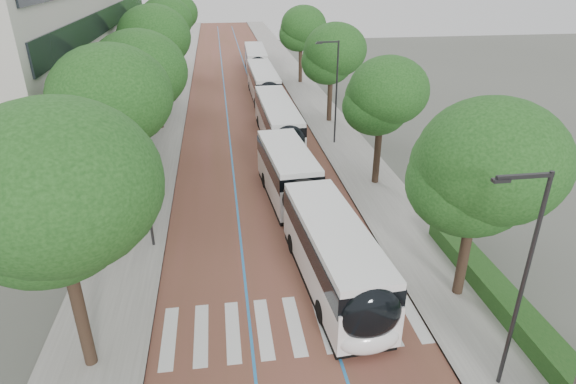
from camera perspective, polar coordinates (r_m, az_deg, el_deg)
name	(u,v)px	position (r m, az deg, el deg)	size (l,w,h in m)	color
ground	(293,343)	(19.58, 0.62, -17.48)	(160.00, 160.00, 0.00)	#51544C
road	(239,93)	(55.79, -5.83, 11.63)	(11.00, 140.00, 0.02)	brown
sidewalk_left	(171,95)	(55.98, -13.66, 11.15)	(4.00, 140.00, 0.12)	gray
sidewalk_right	(304,90)	(56.58, 1.94, 11.99)	(4.00, 140.00, 0.12)	gray
kerb_left	(189,94)	(55.83, -11.69, 11.30)	(0.20, 140.00, 0.14)	gray
kerb_right	(288,91)	(56.28, -0.01, 11.93)	(0.20, 140.00, 0.14)	gray
zebra_crossing	(294,325)	(20.32, 0.75, -15.47)	(10.55, 3.60, 0.01)	silver
lane_line_left	(225,93)	(55.75, -7.50, 11.54)	(0.12, 126.00, 0.01)	#2473B7
lane_line_right	(253,92)	(55.88, -4.16, 11.73)	(0.12, 126.00, 0.01)	#2473B7
hedge	(513,311)	(22.22, 25.13, -12.60)	(1.20, 14.00, 0.80)	#164016
streetlight_near	(521,270)	(16.60, 25.93, -8.34)	(1.82, 0.20, 8.00)	#28282B
streetlight_far	(334,85)	(38.17, 5.53, 12.54)	(1.82, 0.20, 8.00)	#28282B
lamp_post_left	(144,174)	(24.28, -16.73, 2.07)	(0.14, 0.14, 8.00)	#28282B
trees_left	(145,59)	(38.36, -16.57, 14.90)	(6.27, 61.00, 9.82)	black
trees_right	(352,73)	(37.21, 7.65, 13.77)	(5.81, 47.55, 8.37)	black
lead_bus	(311,215)	(24.78, 2.73, -2.73)	(3.82, 18.53, 3.20)	black
bus_queued_0	(278,123)	(39.26, -1.16, 8.19)	(2.72, 12.44, 3.20)	white
bus_queued_1	(264,84)	(52.34, -2.92, 12.61)	(2.59, 12.41, 3.20)	white
bus_queued_2	(256,61)	(65.50, -3.83, 15.23)	(2.91, 12.47, 3.20)	white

